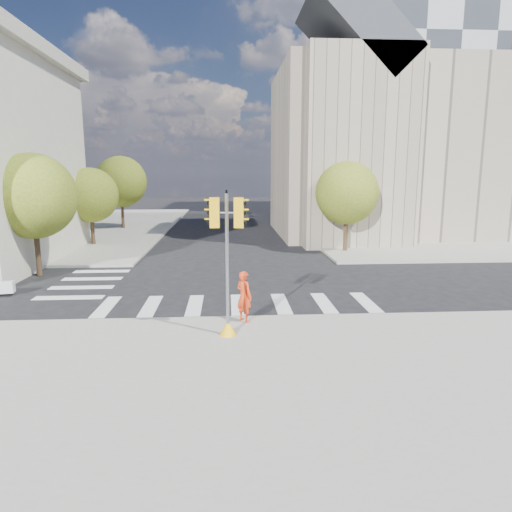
{
  "coord_description": "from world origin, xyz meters",
  "views": [
    {
      "loc": [
        -0.52,
        -20.31,
        5.42
      ],
      "look_at": [
        0.62,
        -2.29,
        2.1
      ],
      "focal_mm": 32.0,
      "sensor_mm": 36.0,
      "label": 1
    }
  ],
  "objects_px": {
    "lamp_near": "(340,184)",
    "lamp_far": "(308,180)",
    "traffic_signal": "(227,275)",
    "photographer": "(244,296)"
  },
  "relations": [
    {
      "from": "lamp_near",
      "to": "lamp_far",
      "type": "height_order",
      "value": "same"
    },
    {
      "from": "lamp_far",
      "to": "traffic_signal",
      "type": "bearing_deg",
      "value": -104.09
    },
    {
      "from": "lamp_near",
      "to": "lamp_far",
      "type": "distance_m",
      "value": 14.0
    },
    {
      "from": "lamp_near",
      "to": "traffic_signal",
      "type": "height_order",
      "value": "lamp_near"
    },
    {
      "from": "lamp_near",
      "to": "photographer",
      "type": "distance_m",
      "value": 20.53
    },
    {
      "from": "lamp_near",
      "to": "traffic_signal",
      "type": "distance_m",
      "value": 21.87
    },
    {
      "from": "lamp_near",
      "to": "traffic_signal",
      "type": "xyz_separation_m",
      "value": [
        -8.54,
        -19.99,
        -2.41
      ]
    },
    {
      "from": "lamp_far",
      "to": "photographer",
      "type": "relative_size",
      "value": 4.41
    },
    {
      "from": "lamp_near",
      "to": "photographer",
      "type": "xyz_separation_m",
      "value": [
        -7.95,
        -18.6,
        -3.51
      ]
    },
    {
      "from": "traffic_signal",
      "to": "photographer",
      "type": "distance_m",
      "value": 1.87
    }
  ]
}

